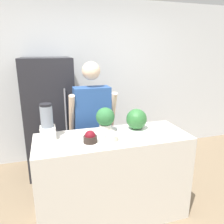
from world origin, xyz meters
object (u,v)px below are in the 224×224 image
at_px(blender, 47,123).
at_px(potted_plant, 105,118).
at_px(refrigerator, 50,117).
at_px(bowl_cherries, 90,138).
at_px(person, 93,128).
at_px(bowl_cream, 111,136).
at_px(watermelon, 137,119).

relative_size(blender, potted_plant, 1.33).
relative_size(refrigerator, bowl_cherries, 13.01).
distance_m(person, potted_plant, 0.49).
relative_size(bowl_cream, blender, 0.36).
height_order(refrigerator, potted_plant, refrigerator).
distance_m(bowl_cherries, potted_plant, 0.33).
bearing_deg(potted_plant, watermelon, -8.48).
xyz_separation_m(bowl_cherries, potted_plant, (0.21, 0.24, 0.10)).
distance_m(refrigerator, watermelon, 1.47).
bearing_deg(person, potted_plant, -82.69).
distance_m(refrigerator, bowl_cherries, 1.38).
height_order(bowl_cherries, bowl_cream, bowl_cherries).
relative_size(refrigerator, person, 1.02).
relative_size(watermelon, potted_plant, 0.84).
xyz_separation_m(bowl_cream, blender, (-0.59, 0.24, 0.11)).
bearing_deg(potted_plant, bowl_cream, -92.15).
distance_m(watermelon, blender, 0.94).
bearing_deg(refrigerator, person, -52.51).
distance_m(refrigerator, bowl_cream, 1.46).
xyz_separation_m(refrigerator, blender, (-0.04, -1.10, 0.26)).
bearing_deg(refrigerator, watermelon, -51.60).
xyz_separation_m(watermelon, potted_plant, (-0.34, 0.05, 0.02)).
xyz_separation_m(refrigerator, person, (0.51, -0.66, 0.00)).
distance_m(watermelon, bowl_cherries, 0.59).
height_order(watermelon, bowl_cream, watermelon).
height_order(refrigerator, person, refrigerator).
height_order(refrigerator, bowl_cream, refrigerator).
distance_m(refrigerator, blender, 1.13).
bearing_deg(bowl_cherries, bowl_cream, -4.86).
height_order(blender, potted_plant, blender).
xyz_separation_m(person, blender, (-0.54, -0.44, 0.25)).
xyz_separation_m(refrigerator, potted_plant, (0.56, -1.09, 0.25)).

